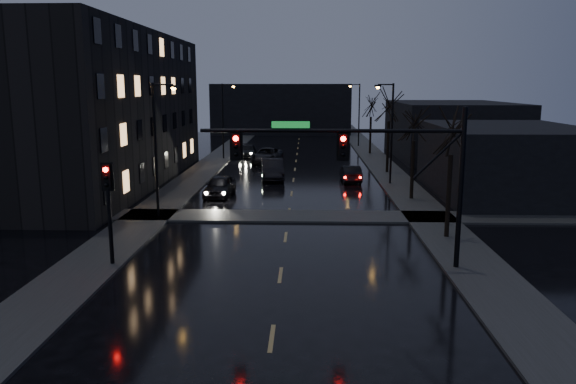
# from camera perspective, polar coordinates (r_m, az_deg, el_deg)

# --- Properties ---
(ground) EXTENTS (160.00, 160.00, 0.00)m
(ground) POSITION_cam_1_polar(r_m,az_deg,el_deg) (16.58, -2.11, -17.60)
(ground) COLOR black
(ground) RESTS_ON ground
(sidewalk_left) EXTENTS (3.00, 140.00, 0.12)m
(sidewalk_left) POSITION_cam_1_polar(r_m,az_deg,el_deg) (51.06, -8.95, 1.90)
(sidewalk_left) COLOR #2D2D2B
(sidewalk_left) RESTS_ON ground
(sidewalk_right) EXTENTS (3.00, 140.00, 0.12)m
(sidewalk_right) POSITION_cam_1_polar(r_m,az_deg,el_deg) (50.71, 10.29, 1.80)
(sidewalk_right) COLOR #2D2D2B
(sidewalk_right) RESTS_ON ground
(sidewalk_cross) EXTENTS (40.00, 3.00, 0.12)m
(sidewalk_cross) POSITION_cam_1_polar(r_m,az_deg,el_deg) (33.98, 0.03, -2.48)
(sidewalk_cross) COLOR #2D2D2B
(sidewalk_cross) RESTS_ON ground
(apartment_block) EXTENTS (12.00, 30.00, 12.00)m
(apartment_block) POSITION_cam_1_polar(r_m,az_deg,el_deg) (47.91, -19.83, 7.96)
(apartment_block) COLOR black
(apartment_block) RESTS_ON ground
(commercial_right_near) EXTENTS (10.00, 14.00, 5.00)m
(commercial_right_near) POSITION_cam_1_polar(r_m,az_deg,el_deg) (43.38, 21.33, 2.97)
(commercial_right_near) COLOR black
(commercial_right_near) RESTS_ON ground
(commercial_right_far) EXTENTS (12.00, 18.00, 6.00)m
(commercial_right_far) POSITION_cam_1_polar(r_m,az_deg,el_deg) (64.73, 16.21, 6.10)
(commercial_right_far) COLOR black
(commercial_right_far) RESTS_ON ground
(far_block) EXTENTS (22.00, 10.00, 8.00)m
(far_block) POSITION_cam_1_polar(r_m,az_deg,el_deg) (92.71, -0.65, 8.45)
(far_block) COLOR black
(far_block) RESTS_ON ground
(signal_mast) EXTENTS (11.11, 0.41, 7.00)m
(signal_mast) POSITION_cam_1_polar(r_m,az_deg,el_deg) (23.90, 8.58, 3.45)
(signal_mast) COLOR black
(signal_mast) RESTS_ON ground
(signal_pole_left) EXTENTS (0.35, 0.41, 4.53)m
(signal_pole_left) POSITION_cam_1_polar(r_m,az_deg,el_deg) (25.51, -17.77, -0.71)
(signal_pole_left) COLOR black
(signal_pole_left) RESTS_ON ground
(tree_near) EXTENTS (3.52, 3.52, 8.08)m
(tree_near) POSITION_cam_1_polar(r_m,az_deg,el_deg) (29.52, 16.40, 7.16)
(tree_near) COLOR black
(tree_near) RESTS_ON ground
(tree_mid_a) EXTENTS (3.30, 3.30, 7.58)m
(tree_mid_a) POSITION_cam_1_polar(r_m,az_deg,el_deg) (39.29, 12.75, 7.57)
(tree_mid_a) COLOR black
(tree_mid_a) RESTS_ON ground
(tree_mid_b) EXTENTS (3.74, 3.74, 8.59)m
(tree_mid_b) POSITION_cam_1_polar(r_m,az_deg,el_deg) (51.09, 10.26, 9.25)
(tree_mid_b) COLOR black
(tree_mid_b) RESTS_ON ground
(tree_far) EXTENTS (3.43, 3.43, 7.88)m
(tree_far) POSITION_cam_1_polar(r_m,az_deg,el_deg) (64.98, 8.46, 9.13)
(tree_far) COLOR black
(tree_far) RESTS_ON ground
(streetlight_l_near) EXTENTS (1.53, 0.28, 8.00)m
(streetlight_l_near) POSITION_cam_1_polar(r_m,az_deg,el_deg) (33.81, -13.00, 5.28)
(streetlight_l_near) COLOR black
(streetlight_l_near) RESTS_ON ground
(streetlight_l_far) EXTENTS (1.53, 0.28, 8.00)m
(streetlight_l_far) POSITION_cam_1_polar(r_m,az_deg,el_deg) (60.25, -6.44, 7.82)
(streetlight_l_far) COLOR black
(streetlight_l_far) RESTS_ON ground
(streetlight_r_mid) EXTENTS (1.53, 0.28, 8.00)m
(streetlight_r_mid) POSITION_cam_1_polar(r_m,az_deg,el_deg) (45.13, 10.25, 6.72)
(streetlight_r_mid) COLOR black
(streetlight_r_mid) RESTS_ON ground
(streetlight_r_far) EXTENTS (1.53, 0.28, 8.00)m
(streetlight_r_far) POSITION_cam_1_polar(r_m,az_deg,el_deg) (72.90, 7.07, 8.33)
(streetlight_r_far) COLOR black
(streetlight_r_far) RESTS_ON ground
(oncoming_car_a) EXTENTS (2.12, 4.53, 1.50)m
(oncoming_car_a) POSITION_cam_1_polar(r_m,az_deg,el_deg) (40.48, -6.94, 0.61)
(oncoming_car_a) COLOR black
(oncoming_car_a) RESTS_ON ground
(oncoming_car_b) EXTENTS (2.31, 5.31, 1.70)m
(oncoming_car_b) POSITION_cam_1_polar(r_m,az_deg,el_deg) (47.54, -1.60, 2.33)
(oncoming_car_b) COLOR black
(oncoming_car_b) RESTS_ON ground
(oncoming_car_c) EXTENTS (3.21, 5.87, 1.56)m
(oncoming_car_c) POSITION_cam_1_polar(r_m,az_deg,el_deg) (57.42, -2.14, 3.73)
(oncoming_car_c) COLOR black
(oncoming_car_c) RESTS_ON ground
(oncoming_car_d) EXTENTS (2.01, 4.57, 1.31)m
(oncoming_car_d) POSITION_cam_1_polar(r_m,az_deg,el_deg) (62.62, -4.13, 4.19)
(oncoming_car_d) COLOR black
(oncoming_car_d) RESTS_ON ground
(lead_car) EXTENTS (1.65, 4.19, 1.36)m
(lead_car) POSITION_cam_1_polar(r_m,az_deg,el_deg) (46.62, 6.37, 1.89)
(lead_car) COLOR black
(lead_car) RESTS_ON ground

